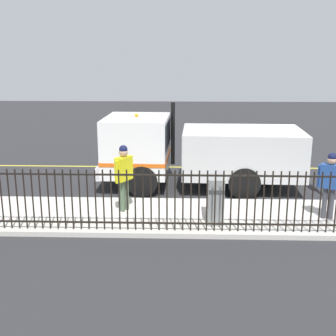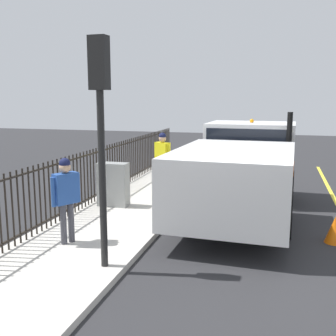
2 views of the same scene
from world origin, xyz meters
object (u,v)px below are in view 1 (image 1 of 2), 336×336
pedestrian_distant (330,179)px  utility_cabinet (215,199)px  traffic_cone (235,163)px  worker_standing (124,171)px  work_truck (189,148)px

pedestrian_distant → utility_cabinet: (0.23, -2.88, -0.48)m
pedestrian_distant → traffic_cone: bearing=-41.7°
pedestrian_distant → worker_standing: bearing=24.5°
work_truck → worker_standing: 3.21m
pedestrian_distant → work_truck: bearing=-12.4°
pedestrian_distant → traffic_cone: size_ratio=3.02×
worker_standing → traffic_cone: 5.97m
worker_standing → traffic_cone: (-4.76, 3.49, -0.93)m
work_truck → pedestrian_distant: bearing=-129.7°
utility_cabinet → traffic_cone: 5.57m
worker_standing → pedestrian_distant: (0.45, 5.26, -0.04)m
work_truck → traffic_cone: work_truck is taller
traffic_cone → worker_standing: bearing=-36.2°
utility_cabinet → pedestrian_distant: bearing=94.6°
work_truck → utility_cabinet: 3.49m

